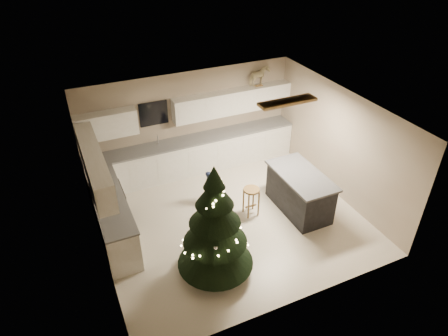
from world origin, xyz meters
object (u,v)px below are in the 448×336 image
(christmas_tree, at_px, (215,231))
(rocking_horse, at_px, (259,76))
(island, at_px, (299,192))
(bar_stool, at_px, (251,195))
(toddler, at_px, (210,188))

(christmas_tree, height_order, rocking_horse, rocking_horse)
(island, xyz_separation_m, christmas_tree, (-2.47, -0.93, 0.49))
(bar_stool, distance_m, christmas_tree, 1.91)
(christmas_tree, xyz_separation_m, rocking_horse, (2.78, 3.56, 1.28))
(island, xyz_separation_m, toddler, (-1.75, 1.04, -0.05))
(island, relative_size, rocking_horse, 2.75)
(bar_stool, bearing_deg, island, -15.36)
(island, height_order, toddler, island)
(island, xyz_separation_m, rocking_horse, (0.31, 2.63, 1.78))
(toddler, bearing_deg, christmas_tree, -148.56)
(toddler, bearing_deg, island, -69.14)
(bar_stool, xyz_separation_m, rocking_horse, (1.38, 2.34, 1.74))
(rocking_horse, bearing_deg, bar_stool, 132.14)
(toddler, relative_size, rocking_horse, 1.39)
(bar_stool, bearing_deg, toddler, 132.41)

